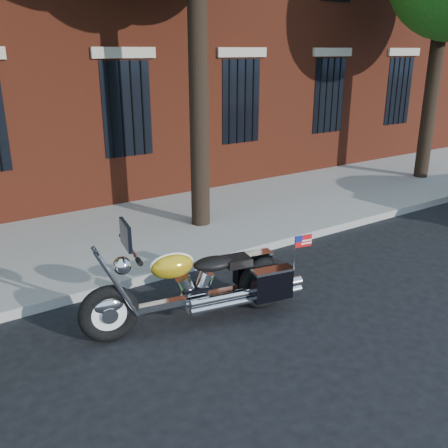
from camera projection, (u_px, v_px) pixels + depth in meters
ground at (274, 292)px, 7.41m from camera, size 120.00×120.00×0.00m
curb at (222, 257)px, 8.46m from camera, size 40.00×0.16×0.15m
sidewalk at (170, 226)px, 9.94m from camera, size 40.00×3.60×0.15m
motorcycle at (202, 286)px, 6.44m from camera, size 2.90×1.19×1.51m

